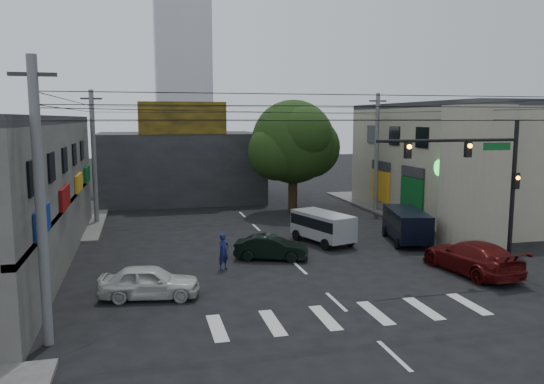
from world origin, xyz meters
name	(u,v)px	position (x,y,z in m)	size (l,w,h in m)	color
ground	(313,280)	(0.00, 0.00, 0.00)	(160.00, 160.00, 0.00)	black
sidewalk_far_right	(445,203)	(18.00, 18.00, 0.07)	(16.00, 16.00, 0.15)	#514F4C
building_right	(484,162)	(18.00, 13.00, 4.00)	(14.00, 18.00, 8.00)	gray
corner_column	(476,177)	(11.00, 4.00, 4.00)	(4.00, 4.00, 8.00)	gray
building_far	(180,166)	(-4.00, 26.00, 3.00)	(14.00, 10.00, 6.00)	#232326
billboard	(183,118)	(-4.00, 21.10, 7.30)	(7.00, 0.30, 2.60)	olive
tower_distant	(182,29)	(0.00, 70.00, 22.00)	(9.00, 9.00, 44.00)	silver
street_tree	(293,142)	(4.00, 17.00, 5.47)	(6.40, 6.40, 8.70)	black
traffic_gantry	(483,172)	(7.82, -1.00, 4.83)	(7.10, 0.35, 7.20)	black
utility_pole_near_left	(40,205)	(-10.50, -4.50, 4.60)	(0.32, 0.32, 9.20)	#59595B
utility_pole_far_left	(94,158)	(-10.50, 16.00, 4.60)	(0.32, 0.32, 9.20)	#59595B
utility_pole_far_right	(377,153)	(10.50, 16.00, 4.60)	(0.32, 0.32, 9.20)	#59595B
dark_sedan	(271,248)	(-0.96, 3.91, 0.63)	(4.02, 2.58, 1.25)	black
white_compact	(150,282)	(-7.21, -0.71, 0.69)	(4.23, 2.26, 1.37)	beige
maroon_sedan	(471,257)	(7.63, -0.77, 0.78)	(2.79, 5.59, 1.56)	#4B0A0A
silver_minivan	(323,228)	(2.83, 6.67, 0.90)	(2.94, 4.52, 1.80)	#A9ADB1
navy_van	(406,226)	(7.71, 5.70, 0.96)	(2.91, 5.09, 1.92)	black
traffic_officer	(224,252)	(-3.66, 2.61, 0.90)	(0.78, 0.74, 1.80)	#141B48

